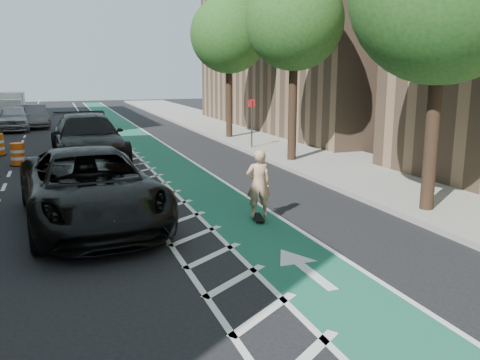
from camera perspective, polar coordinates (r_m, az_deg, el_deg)
name	(u,v)px	position (r m, az deg, el deg)	size (l,w,h in m)	color
ground	(131,243)	(11.83, -12.09, -6.96)	(120.00, 120.00, 0.00)	black
bike_lane	(168,162)	(21.90, -8.05, 1.98)	(2.00, 90.00, 0.01)	#185740
buffer_strip	(133,164)	(21.64, -11.93, 1.72)	(1.40, 90.00, 0.01)	silver
sidewalk_right	(305,153)	(24.06, 7.28, 3.08)	(5.00, 90.00, 0.15)	gray
curb_right	(256,155)	(23.05, 1.85, 2.79)	(0.12, 90.00, 0.16)	gray
tree_r_c	(296,21)	(21.35, 6.27, 17.31)	(4.20, 4.20, 7.90)	#382619
tree_r_d	(231,35)	(28.73, -1.06, 16.02)	(4.20, 4.20, 7.90)	#382619
sign_post	(252,123)	(24.93, 1.33, 6.44)	(0.35, 0.08, 2.47)	#4C4C4C
skateboard	(258,217)	(13.25, 2.07, -4.22)	(0.38, 0.81, 0.11)	black
skateboarder	(259,184)	(13.03, 2.10, -0.41)	(0.64, 0.42, 1.76)	tan
suv_near	(90,187)	(13.41, -16.51, -0.75)	(3.12, 6.77, 1.88)	black
suv_far	(88,138)	(22.73, -16.73, 4.49)	(2.80, 6.89, 2.00)	black
car_silver	(14,118)	(36.68, -24.04, 6.41)	(1.97, 4.90, 1.67)	#A1A0A6
car_grey	(34,116)	(38.09, -22.17, 6.65)	(1.64, 4.71, 1.55)	#5A5A5F
pedestrian	(395,144)	(20.52, 16.97, 3.93)	(0.90, 0.70, 1.85)	black
box_truck	(10,105)	(48.57, -24.39, 7.65)	(2.26, 4.90, 2.03)	silver
barrel_b	(18,155)	(22.84, -23.68, 2.60)	(0.68, 0.68, 0.93)	#FF560D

